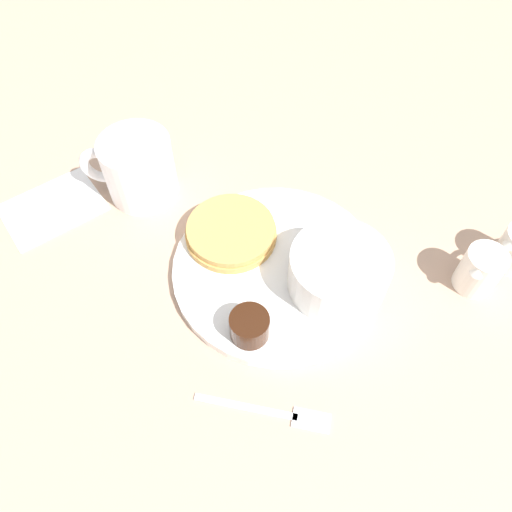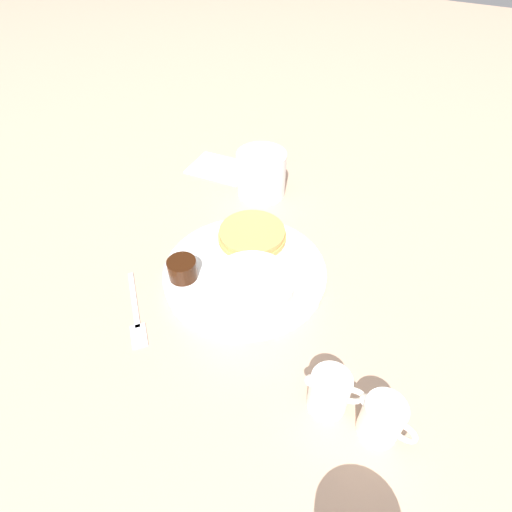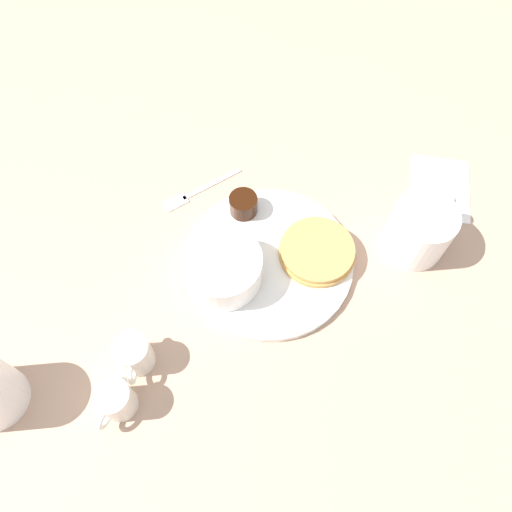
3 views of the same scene
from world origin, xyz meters
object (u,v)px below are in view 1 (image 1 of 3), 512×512
at_px(plate, 277,269).
at_px(coffee_mug, 137,168).
at_px(fork, 278,413).
at_px(bowl, 339,270).
at_px(creamer_pitcher_near, 480,269).

relative_size(plate, coffee_mug, 2.19).
relative_size(plate, fork, 2.17).
relative_size(bowl, coffee_mug, 0.98).
bearing_deg(creamer_pitcher_near, bowl, 153.67).
xyz_separation_m(plate, coffee_mug, (-0.09, 0.20, 0.04)).
distance_m(plate, coffee_mug, 0.22).
bearing_deg(fork, plate, 59.82).
xyz_separation_m(plate, bowl, (0.05, -0.05, 0.03)).
xyz_separation_m(bowl, creamer_pitcher_near, (0.15, -0.07, -0.01)).
distance_m(bowl, coffee_mug, 0.29).
bearing_deg(bowl, plate, 130.45).
bearing_deg(fork, coffee_mug, 90.85).
height_order(plate, coffee_mug, coffee_mug).
relative_size(plate, creamer_pitcher_near, 3.72).
xyz_separation_m(coffee_mug, fork, (0.01, -0.35, -0.04)).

